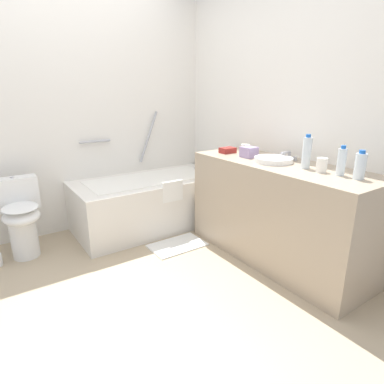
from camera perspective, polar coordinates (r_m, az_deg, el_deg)
ground_plane at (r=2.52m, az=-12.70°, el=-16.52°), size 4.18×4.18×0.00m
wall_back_tiled at (r=3.43m, az=-22.93°, el=12.70°), size 3.58×0.10×2.37m
wall_right_mirror at (r=3.08m, az=15.99°, el=12.99°), size 0.10×3.04×2.37m
bathtub at (r=3.44m, az=-7.31°, el=-1.48°), size 1.57×0.77×1.18m
toilet at (r=3.14m, az=-28.30°, el=-3.76°), size 0.37×0.48×0.69m
vanity_counter at (r=2.79m, az=14.93°, el=-3.50°), size 0.58×1.60×0.84m
sink_basin at (r=2.69m, az=14.31°, el=5.59°), size 0.31×0.31×0.04m
sink_faucet at (r=2.83m, az=16.82°, el=6.20°), size 0.12×0.15×0.07m
water_bottle_0 at (r=2.52m, az=19.76°, el=6.64°), size 0.06×0.06×0.25m
water_bottle_1 at (r=2.34m, az=27.79°, el=4.14°), size 0.07×0.07×0.19m
water_bottle_2 at (r=2.40m, az=25.10°, el=4.93°), size 0.06×0.06×0.21m
drinking_glass_0 at (r=2.45m, az=22.12°, el=4.47°), size 0.07×0.07×0.10m
drinking_glass_1 at (r=2.98m, az=9.44°, el=7.49°), size 0.08×0.08×0.09m
amenity_basket at (r=3.04m, az=6.36°, el=7.41°), size 0.14×0.10×0.05m
tissue_box at (r=2.86m, az=10.10°, el=7.02°), size 0.12×0.12×0.09m
bath_mat at (r=3.06m, az=-2.63°, el=-9.44°), size 0.51×0.32×0.01m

